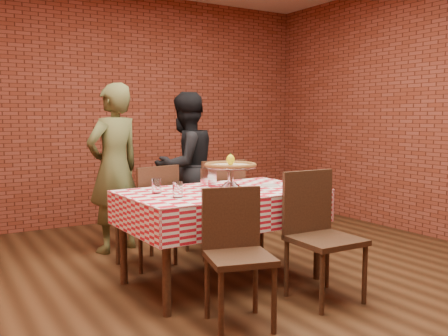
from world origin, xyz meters
The scene contains 19 objects.
ground centered at (0.00, 0.00, 0.00)m, with size 6.00×6.00×0.00m, color black.
back_wall centered at (0.00, 3.00, 1.45)m, with size 5.50×5.50×0.00m, color maroon.
table centered at (-0.03, 0.31, 0.38)m, with size 1.55×0.93×0.75m, color #442B18.
tablecloth centered at (-0.03, 0.31, 0.62)m, with size 1.59×0.97×0.27m, color red, non-canonical shape.
pizza_stand centered at (0.03, 0.28, 0.85)m, with size 0.42×0.42×0.19m, color silver, non-canonical shape.
pizza centered at (0.03, 0.28, 0.95)m, with size 0.42×0.42×0.03m, color beige.
lemon centered at (0.03, 0.28, 1.00)m, with size 0.07×0.07×0.09m, color yellow.
water_glass_left centered at (-0.49, 0.16, 0.82)m, with size 0.07×0.07×0.12m, color white.
water_glass_right centered at (-0.54, 0.43, 0.82)m, with size 0.07×0.07×0.12m, color white.
side_plate centered at (0.44, 0.28, 0.76)m, with size 0.16×0.16×0.01m, color white.
sweetener_packet_a centered at (0.52, 0.15, 0.76)m, with size 0.05×0.04×0.01m, color white.
sweetener_packet_b centered at (0.55, 0.23, 0.76)m, with size 0.05×0.04×0.01m, color white.
condiment_caddy centered at (0.00, 0.58, 0.83)m, with size 0.11×0.09×0.15m, color silver.
chair_near_left centered at (-0.38, -0.48, 0.44)m, with size 0.40×0.40×0.88m, color #442B18, non-canonical shape.
chair_near_right centered at (0.41, -0.43, 0.47)m, with size 0.46×0.46×0.94m, color #442B18, non-canonical shape.
chair_far_left centered at (-0.38, 1.06, 0.46)m, with size 0.44×0.44×0.92m, color #442B18, non-canonical shape.
chair_far_right centered at (0.33, 1.06, 0.47)m, with size 0.46×0.46×0.94m, color #442B18, non-canonical shape.
diner_olive centered at (-0.46, 1.67, 0.84)m, with size 0.61×0.40×1.67m, color brown.
diner_black centered at (0.35, 1.70, 0.80)m, with size 0.78×0.61×1.61m, color black.
Camera 1 is at (-2.04, -3.01, 1.34)m, focal length 39.15 mm.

